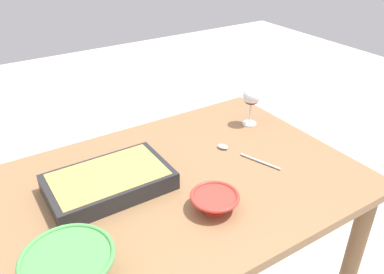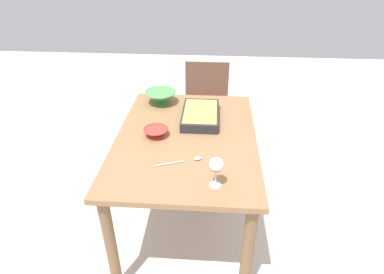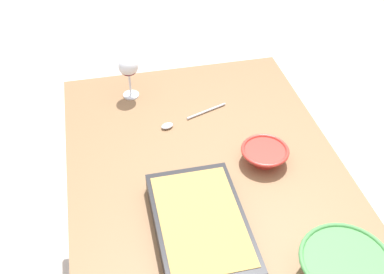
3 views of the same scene
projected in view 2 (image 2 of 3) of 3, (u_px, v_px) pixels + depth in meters
ground_plane at (187, 222)px, 2.43m from camera, size 8.00×8.00×0.00m
dining_table at (186, 151)px, 2.09m from camera, size 1.23×0.87×0.76m
chair at (206, 107)px, 3.00m from camera, size 0.39×0.42×0.87m
wine_glass at (216, 166)px, 1.56m from camera, size 0.07×0.07×0.17m
casserole_dish at (200, 115)px, 2.20m from camera, size 0.40×0.24×0.06m
mixing_bowl at (160, 97)px, 2.40m from camera, size 0.23×0.23×0.10m
small_bowl at (156, 131)px, 2.02m from camera, size 0.15×0.15×0.05m
serving_spoon at (187, 160)px, 1.80m from camera, size 0.11×0.26×0.01m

